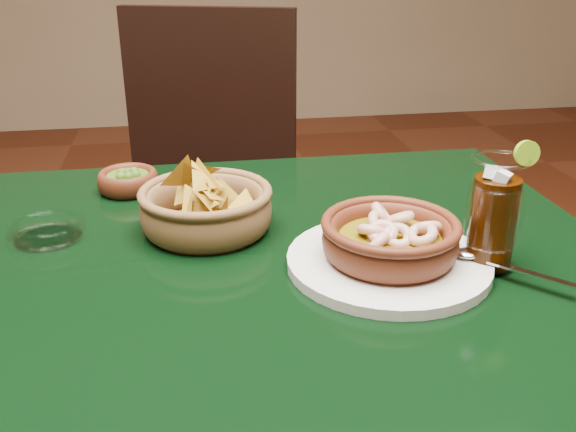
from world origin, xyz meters
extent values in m
cube|color=black|center=(0.00, 0.00, 0.73)|extent=(1.20, 0.80, 0.04)
cylinder|color=black|center=(0.54, 0.34, 0.35)|extent=(0.06, 0.06, 0.71)
cube|color=black|center=(0.02, 0.64, 0.49)|extent=(0.58, 0.58, 0.04)
cylinder|color=black|center=(-0.23, 0.51, 0.25)|extent=(0.04, 0.04, 0.49)
cylinder|color=black|center=(0.15, 0.39, 0.25)|extent=(0.04, 0.04, 0.49)
cylinder|color=black|center=(-0.11, 0.89, 0.25)|extent=(0.04, 0.04, 0.49)
cylinder|color=black|center=(0.27, 0.77, 0.25)|extent=(0.04, 0.04, 0.49)
cube|color=black|center=(0.08, 0.84, 0.76)|extent=(0.43, 0.17, 0.48)
cylinder|color=silver|center=(0.26, -0.07, 0.76)|extent=(0.27, 0.27, 0.01)
cylinder|color=#481D0F|center=(0.26, -0.07, 0.77)|extent=(0.16, 0.16, 0.01)
torus|color=#481D0F|center=(0.26, -0.07, 0.79)|extent=(0.20, 0.20, 0.04)
torus|color=#481D0F|center=(0.26, -0.07, 0.81)|extent=(0.18, 0.18, 0.01)
cylinder|color=#61540A|center=(0.26, -0.07, 0.79)|extent=(0.14, 0.14, 0.01)
torus|color=#DDAC98|center=(0.31, -0.08, 0.81)|extent=(0.06, 0.05, 0.04)
torus|color=#DDAC98|center=(0.29, -0.04, 0.80)|extent=(0.05, 0.05, 0.04)
torus|color=#DDAC98|center=(0.27, -0.03, 0.81)|extent=(0.04, 0.04, 0.04)
torus|color=#DDAC98|center=(0.26, -0.04, 0.80)|extent=(0.04, 0.06, 0.05)
torus|color=#DDAC98|center=(0.24, -0.07, 0.80)|extent=(0.05, 0.05, 0.04)
torus|color=#DDAC98|center=(0.25, -0.08, 0.80)|extent=(0.05, 0.05, 0.04)
torus|color=#DDAC98|center=(0.24, -0.11, 0.80)|extent=(0.05, 0.05, 0.04)
torus|color=#DDAC98|center=(0.27, -0.08, 0.80)|extent=(0.05, 0.05, 0.03)
torus|color=#DDAC98|center=(0.30, -0.09, 0.81)|extent=(0.06, 0.06, 0.03)
cube|color=silver|center=(0.42, -0.15, 0.77)|extent=(0.08, 0.09, 0.00)
ellipsoid|color=silver|center=(0.37, -0.09, 0.77)|extent=(0.04, 0.03, 0.01)
cylinder|color=brown|center=(0.04, 0.09, 0.75)|extent=(0.17, 0.17, 0.01)
torus|color=brown|center=(0.04, 0.09, 0.78)|extent=(0.23, 0.23, 0.06)
torus|color=brown|center=(0.04, 0.09, 0.81)|extent=(0.19, 0.19, 0.01)
cone|color=#B78B23|center=(0.03, 0.05, 0.81)|extent=(0.06, 0.10, 0.08)
cone|color=#B78B23|center=(0.01, 0.05, 0.79)|extent=(0.04, 0.08, 0.07)
cone|color=#B78B23|center=(0.02, 0.10, 0.83)|extent=(0.09, 0.04, 0.09)
cone|color=#B78B23|center=(0.02, 0.05, 0.81)|extent=(0.09, 0.06, 0.07)
cone|color=#B78B23|center=(0.05, 0.05, 0.79)|extent=(0.06, 0.08, 0.07)
cone|color=#B78B23|center=(0.03, 0.08, 0.78)|extent=(0.10, 0.06, 0.09)
cone|color=#B78B23|center=(0.09, 0.08, 0.79)|extent=(0.08, 0.07, 0.05)
cone|color=#B78B23|center=(0.04, 0.08, 0.83)|extent=(0.09, 0.09, 0.06)
cone|color=#B78B23|center=(0.00, 0.10, 0.83)|extent=(0.09, 0.04, 0.08)
cone|color=#B78B23|center=(0.02, 0.07, 0.80)|extent=(0.07, 0.07, 0.07)
cone|color=#B78B23|center=(0.02, 0.06, 0.79)|extent=(0.05, 0.10, 0.09)
cone|color=#B78B23|center=(0.07, 0.11, 0.79)|extent=(0.08, 0.07, 0.07)
cone|color=#B78B23|center=(0.04, 0.08, 0.79)|extent=(0.07, 0.07, 0.09)
cone|color=#B78B23|center=(0.05, 0.11, 0.79)|extent=(0.06, 0.07, 0.06)
cone|color=#B78B23|center=(0.01, 0.10, 0.81)|extent=(0.09, 0.07, 0.06)
cone|color=#B78B23|center=(0.03, 0.09, 0.83)|extent=(0.07, 0.06, 0.09)
cone|color=#B78B23|center=(0.05, 0.08, 0.81)|extent=(0.04, 0.09, 0.09)
cone|color=#B78B23|center=(0.03, 0.12, 0.83)|extent=(0.09, 0.07, 0.07)
cone|color=#B78B23|center=(0.03, 0.12, 0.82)|extent=(0.07, 0.09, 0.07)
cone|color=#B78B23|center=(0.04, 0.07, 0.81)|extent=(0.08, 0.10, 0.06)
cylinder|color=#481D0F|center=(-0.09, 0.27, 0.75)|extent=(0.09, 0.09, 0.01)
torus|color=#481D0F|center=(-0.09, 0.27, 0.77)|extent=(0.12, 0.12, 0.04)
cylinder|color=#2A4B0F|center=(-0.09, 0.27, 0.78)|extent=(0.07, 0.07, 0.01)
sphere|color=#2A4B0F|center=(-0.07, 0.26, 0.78)|extent=(0.02, 0.02, 0.02)
sphere|color=#2A4B0F|center=(-0.08, 0.25, 0.78)|extent=(0.02, 0.02, 0.02)
sphere|color=#2A4B0F|center=(-0.08, 0.28, 0.78)|extent=(0.02, 0.02, 0.02)
sphere|color=#2A4B0F|center=(-0.10, 0.27, 0.78)|extent=(0.02, 0.02, 0.02)
sphere|color=#2A4B0F|center=(-0.10, 0.25, 0.78)|extent=(0.02, 0.02, 0.02)
cylinder|color=white|center=(0.39, -0.09, 0.75)|extent=(0.07, 0.07, 0.01)
torus|color=white|center=(0.39, -0.09, 0.82)|extent=(0.15, 0.15, 0.08)
cylinder|color=black|center=(0.39, -0.09, 0.81)|extent=(0.06, 0.06, 0.12)
cube|color=silver|center=(0.39, -0.10, 0.88)|extent=(0.03, 0.03, 0.02)
cube|color=silver|center=(0.39, -0.10, 0.85)|extent=(0.03, 0.02, 0.02)
cube|color=silver|center=(0.39, -0.09, 0.88)|extent=(0.03, 0.03, 0.02)
torus|color=white|center=(0.39, -0.09, 0.90)|extent=(0.07, 0.07, 0.00)
cylinder|color=#77AB18|center=(0.43, -0.09, 0.90)|extent=(0.03, 0.01, 0.03)
cylinder|color=white|center=(-0.19, 0.09, 0.75)|extent=(0.09, 0.09, 0.01)
torus|color=white|center=(-0.19, 0.09, 0.76)|extent=(0.12, 0.12, 0.03)
camera|label=1|loc=(0.01, -0.79, 1.15)|focal=40.00mm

